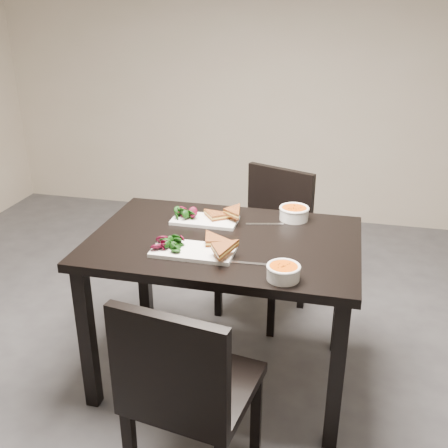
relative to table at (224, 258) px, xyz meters
name	(u,v)px	position (x,y,z in m)	size (l,w,h in m)	color
ground	(221,422)	(0.06, -0.33, -0.65)	(5.00, 5.00, 0.00)	#47474C
table	(224,258)	(0.00, 0.00, 0.00)	(1.20, 0.80, 0.75)	black
chair_near	(185,389)	(0.02, -0.69, -0.17)	(0.48, 0.48, 0.85)	black
chair_far	(269,233)	(0.11, 0.69, -0.17)	(0.55, 0.55, 0.85)	black
plate_near	(193,251)	(-0.09, -0.17, 0.11)	(0.35, 0.17, 0.02)	white
sandwich_near	(209,243)	(-0.03, -0.16, 0.14)	(0.17, 0.13, 0.06)	brown
salad_near	(170,242)	(-0.19, -0.17, 0.14)	(0.11, 0.10, 0.05)	black
soup_bowl_near	(283,271)	(0.31, -0.31, 0.13)	(0.13, 0.13, 0.06)	white
cutlery_near	(249,263)	(0.16, -0.22, 0.10)	(0.18, 0.02, 0.00)	silver
plate_far	(205,220)	(-0.13, 0.16, 0.11)	(0.31, 0.16, 0.02)	white
sandwich_far	(217,216)	(-0.07, 0.15, 0.14)	(0.16, 0.12, 0.05)	brown
salad_far	(185,213)	(-0.23, 0.16, 0.14)	(0.10, 0.09, 0.04)	black
soup_bowl_far	(294,212)	(0.28, 0.29, 0.14)	(0.15, 0.15, 0.07)	white
cutlery_far	(265,224)	(0.15, 0.20, 0.10)	(0.18, 0.02, 0.00)	silver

